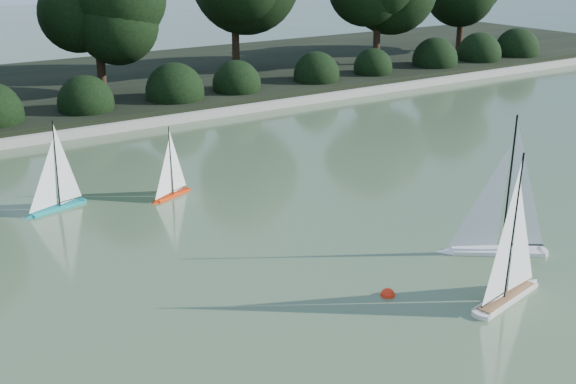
{
  "coord_description": "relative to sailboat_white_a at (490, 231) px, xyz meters",
  "views": [
    {
      "loc": [
        -4.67,
        -4.95,
        3.76
      ],
      "look_at": [
        0.12,
        2.24,
        0.7
      ],
      "focal_mm": 45.0,
      "sensor_mm": 36.0,
      "label": 1
    }
  ],
  "objects": [
    {
      "name": "race_buoy",
      "position": [
        -1.82,
        -0.16,
        -0.3
      ],
      "size": [
        0.16,
        0.16,
        0.16
      ],
      "primitive_type": "sphere",
      "color": "red",
      "rests_on": "ground"
    },
    {
      "name": "ground",
      "position": [
        -2.05,
        -0.57,
        -0.3
      ],
      "size": [
        80.0,
        80.0,
        0.0
      ],
      "primitive_type": "plane",
      "color": "#34482B",
      "rests_on": "ground"
    },
    {
      "name": "shrub_hedge",
      "position": [
        -2.05,
        9.33,
        0.15
      ],
      "size": [
        29.1,
        1.1,
        1.1
      ],
      "color": "black",
      "rests_on": "ground"
    },
    {
      "name": "pond_coping",
      "position": [
        -2.05,
        8.43,
        -0.21
      ],
      "size": [
        40.0,
        0.35,
        0.18
      ],
      "primitive_type": "cube",
      "color": "gray",
      "rests_on": "ground"
    },
    {
      "name": "sailboat_white_a",
      "position": [
        0.0,
        0.0,
        0.0
      ],
      "size": [
        1.23,
        0.97,
        1.91
      ],
      "color": "silver",
      "rests_on": "ground"
    },
    {
      "name": "sailboat_orange",
      "position": [
        -2.48,
        4.12,
        -0.12
      ],
      "size": [
        0.82,
        0.45,
        1.16
      ],
      "color": "#EB3005",
      "rests_on": "ground"
    },
    {
      "name": "sailboat_teal",
      "position": [
        -4.13,
        4.54,
        -0.08
      ],
      "size": [
        1.03,
        0.42,
        1.42
      ],
      "color": "#11918B",
      "rests_on": "ground"
    },
    {
      "name": "sailboat_white_b",
      "position": [
        -0.71,
        -0.95,
        -0.02
      ],
      "size": [
        1.33,
        0.46,
        1.81
      ],
      "color": "silver",
      "rests_on": "ground"
    },
    {
      "name": "far_bank",
      "position": [
        -2.05,
        12.43,
        -0.15
      ],
      "size": [
        40.0,
        8.0,
        0.3
      ],
      "primitive_type": "cube",
      "color": "black",
      "rests_on": "ground"
    }
  ]
}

